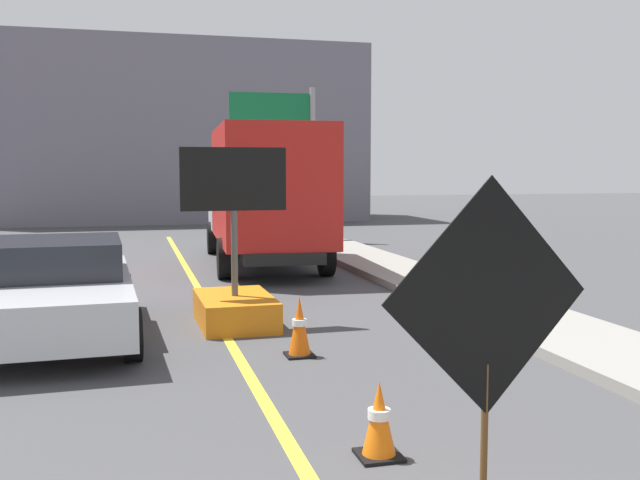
# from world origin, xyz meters

# --- Properties ---
(sidewalk_curb) EXTENTS (1.81, 48.00, 0.14)m
(sidewalk_curb) POSITION_xyz_m (4.57, 6.00, 0.07)
(sidewalk_curb) COLOR gray
(sidewalk_curb) RESTS_ON ground
(lane_center_stripe) EXTENTS (0.14, 36.00, 0.01)m
(lane_center_stripe) POSITION_xyz_m (0.00, 6.00, 0.00)
(lane_center_stripe) COLOR yellow
(lane_center_stripe) RESTS_ON ground
(roadwork_sign) EXTENTS (1.62, 0.26, 2.33)m
(roadwork_sign) POSITION_xyz_m (1.04, 2.60, 1.47)
(roadwork_sign) COLOR #593819
(roadwork_sign) RESTS_ON ground
(arrow_board_trailer) EXTENTS (1.60, 1.82, 2.70)m
(arrow_board_trailer) POSITION_xyz_m (0.23, 9.10, 0.48)
(arrow_board_trailer) COLOR orange
(arrow_board_trailer) RESTS_ON ground
(box_truck) EXTENTS (2.88, 7.63, 3.33)m
(box_truck) POSITION_xyz_m (1.91, 15.73, 1.81)
(box_truck) COLOR black
(box_truck) RESTS_ON ground
(pickup_car) EXTENTS (2.25, 4.71, 1.38)m
(pickup_car) POSITION_xyz_m (-2.29, 8.87, 0.70)
(pickup_car) COLOR silver
(pickup_car) RESTS_ON ground
(highway_guide_sign) EXTENTS (2.79, 0.18, 5.00)m
(highway_guide_sign) POSITION_xyz_m (3.73, 21.23, 3.42)
(highway_guide_sign) COLOR gray
(highway_guide_sign) RESTS_ON ground
(far_building_block) EXTENTS (17.25, 6.11, 7.99)m
(far_building_block) POSITION_xyz_m (0.73, 32.63, 4.00)
(far_building_block) COLOR slate
(far_building_block) RESTS_ON ground
(traffic_cone_near_sign) EXTENTS (0.36, 0.36, 0.64)m
(traffic_cone_near_sign) POSITION_xyz_m (0.66, 3.69, 0.32)
(traffic_cone_near_sign) COLOR black
(traffic_cone_near_sign) RESTS_ON ground
(traffic_cone_mid_lane) EXTENTS (0.36, 0.36, 0.77)m
(traffic_cone_mid_lane) POSITION_xyz_m (0.76, 7.02, 0.38)
(traffic_cone_mid_lane) COLOR black
(traffic_cone_mid_lane) RESTS_ON ground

